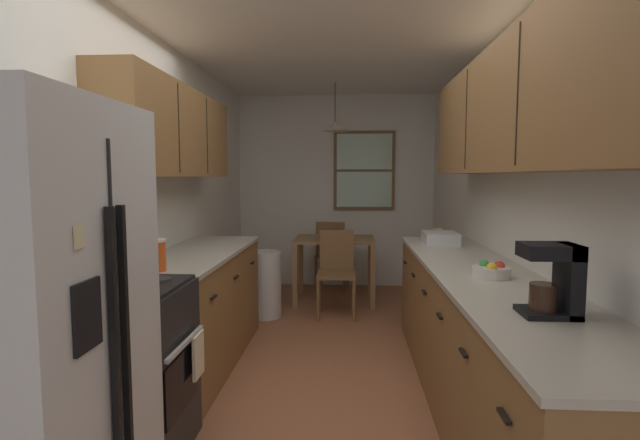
{
  "coord_description": "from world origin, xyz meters",
  "views": [
    {
      "loc": [
        0.18,
        -2.79,
        1.48
      ],
      "look_at": [
        -0.08,
        1.38,
        1.09
      ],
      "focal_mm": 26.73,
      "sensor_mm": 36.0,
      "label": 1
    }
  ],
  "objects_px": {
    "dining_table": "(335,249)",
    "dining_chair_far": "(332,252)",
    "microwave_over_range": "(90,145)",
    "mug_by_coffeemaker": "(438,234)",
    "coffee_maker": "(556,278)",
    "storage_canister": "(155,255)",
    "trash_bin": "(265,284)",
    "fruit_bowl": "(491,271)",
    "dish_rack": "(440,238)",
    "dining_chair_near": "(336,269)",
    "refrigerator": "(25,347)",
    "stove_range": "(121,371)"
  },
  "relations": [
    {
      "from": "mug_by_coffeemaker",
      "to": "dining_table",
      "type": "bearing_deg",
      "value": 130.53
    },
    {
      "from": "storage_canister",
      "to": "fruit_bowl",
      "type": "distance_m",
      "value": 2.0
    },
    {
      "from": "microwave_over_range",
      "to": "mug_by_coffeemaker",
      "type": "relative_size",
      "value": 4.76
    },
    {
      "from": "dining_table",
      "to": "mug_by_coffeemaker",
      "type": "bearing_deg",
      "value": -49.47
    },
    {
      "from": "dining_chair_near",
      "to": "dish_rack",
      "type": "height_order",
      "value": "dish_rack"
    },
    {
      "from": "trash_bin",
      "to": "mug_by_coffeemaker",
      "type": "bearing_deg",
      "value": -15.63
    },
    {
      "from": "dining_table",
      "to": "dining_chair_far",
      "type": "bearing_deg",
      "value": 95.86
    },
    {
      "from": "microwave_over_range",
      "to": "dish_rack",
      "type": "distance_m",
      "value": 2.82
    },
    {
      "from": "dining_chair_far",
      "to": "trash_bin",
      "type": "height_order",
      "value": "dining_chair_far"
    },
    {
      "from": "dining_chair_far",
      "to": "dining_table",
      "type": "bearing_deg",
      "value": -84.14
    },
    {
      "from": "stove_range",
      "to": "coffee_maker",
      "type": "distance_m",
      "value": 2.14
    },
    {
      "from": "microwave_over_range",
      "to": "dining_chair_far",
      "type": "bearing_deg",
      "value": 74.36
    },
    {
      "from": "microwave_over_range",
      "to": "fruit_bowl",
      "type": "distance_m",
      "value": 2.26
    },
    {
      "from": "dining_chair_near",
      "to": "fruit_bowl",
      "type": "bearing_deg",
      "value": -67.06
    },
    {
      "from": "dish_rack",
      "to": "trash_bin",
      "type": "bearing_deg",
      "value": 155.17
    },
    {
      "from": "dining_table",
      "to": "coffee_maker",
      "type": "bearing_deg",
      "value": -73.96
    },
    {
      "from": "dining_chair_far",
      "to": "coffee_maker",
      "type": "relative_size",
      "value": 2.99
    },
    {
      "from": "refrigerator",
      "to": "mug_by_coffeemaker",
      "type": "xyz_separation_m",
      "value": [
        1.96,
        2.83,
        0.08
      ]
    },
    {
      "from": "trash_bin",
      "to": "dining_chair_far",
      "type": "bearing_deg",
      "value": 62.12
    },
    {
      "from": "refrigerator",
      "to": "coffee_maker",
      "type": "xyz_separation_m",
      "value": [
        2.0,
        0.42,
        0.19
      ]
    },
    {
      "from": "dining_table",
      "to": "coffee_maker",
      "type": "height_order",
      "value": "coffee_maker"
    },
    {
      "from": "refrigerator",
      "to": "dining_table",
      "type": "relative_size",
      "value": 1.88
    },
    {
      "from": "dining_table",
      "to": "trash_bin",
      "type": "height_order",
      "value": "dining_table"
    },
    {
      "from": "refrigerator",
      "to": "stove_range",
      "type": "height_order",
      "value": "refrigerator"
    },
    {
      "from": "dining_table",
      "to": "mug_by_coffeemaker",
      "type": "distance_m",
      "value": 1.55
    },
    {
      "from": "mug_by_coffeemaker",
      "to": "dish_rack",
      "type": "height_order",
      "value": "same"
    },
    {
      "from": "dining_chair_far",
      "to": "refrigerator",
      "type": "bearing_deg",
      "value": -101.47
    },
    {
      "from": "dining_table",
      "to": "dining_chair_near",
      "type": "height_order",
      "value": "dining_chair_near"
    },
    {
      "from": "trash_bin",
      "to": "dining_chair_near",
      "type": "bearing_deg",
      "value": 8.81
    },
    {
      "from": "mug_by_coffeemaker",
      "to": "dish_rack",
      "type": "xyz_separation_m",
      "value": [
        -0.03,
        -0.29,
        -0.0
      ]
    },
    {
      "from": "mug_by_coffeemaker",
      "to": "refrigerator",
      "type": "bearing_deg",
      "value": -124.76
    },
    {
      "from": "refrigerator",
      "to": "stove_range",
      "type": "relative_size",
      "value": 1.58
    },
    {
      "from": "microwave_over_range",
      "to": "coffee_maker",
      "type": "distance_m",
      "value": 2.24
    },
    {
      "from": "dining_table",
      "to": "fruit_bowl",
      "type": "distance_m",
      "value": 2.99
    },
    {
      "from": "refrigerator",
      "to": "microwave_over_range",
      "type": "height_order",
      "value": "microwave_over_range"
    },
    {
      "from": "fruit_bowl",
      "to": "dish_rack",
      "type": "distance_m",
      "value": 1.36
    },
    {
      "from": "refrigerator",
      "to": "dish_rack",
      "type": "height_order",
      "value": "refrigerator"
    },
    {
      "from": "dining_chair_far",
      "to": "coffee_maker",
      "type": "height_order",
      "value": "coffee_maker"
    },
    {
      "from": "dining_table",
      "to": "coffee_maker",
      "type": "xyz_separation_m",
      "value": [
        1.02,
        -3.56,
        0.43
      ]
    },
    {
      "from": "refrigerator",
      "to": "dish_rack",
      "type": "distance_m",
      "value": 3.19
    },
    {
      "from": "trash_bin",
      "to": "storage_canister",
      "type": "xyz_separation_m",
      "value": [
        -0.3,
        -2.07,
        0.65
      ]
    },
    {
      "from": "mug_by_coffeemaker",
      "to": "fruit_bowl",
      "type": "relative_size",
      "value": 0.58
    },
    {
      "from": "dining_chair_far",
      "to": "trash_bin",
      "type": "relative_size",
      "value": 1.29
    },
    {
      "from": "trash_bin",
      "to": "dish_rack",
      "type": "height_order",
      "value": "dish_rack"
    },
    {
      "from": "microwave_over_range",
      "to": "storage_canister",
      "type": "relative_size",
      "value": 3.0
    },
    {
      "from": "refrigerator",
      "to": "dining_chair_far",
      "type": "bearing_deg",
      "value": 78.53
    },
    {
      "from": "refrigerator",
      "to": "trash_bin",
      "type": "distance_m",
      "value": 3.36
    },
    {
      "from": "dining_chair_far",
      "to": "storage_canister",
      "type": "bearing_deg",
      "value": -106.08
    },
    {
      "from": "dining_table",
      "to": "dish_rack",
      "type": "bearing_deg",
      "value": -56.69
    },
    {
      "from": "storage_canister",
      "to": "coffee_maker",
      "type": "distance_m",
      "value": 2.19
    }
  ]
}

